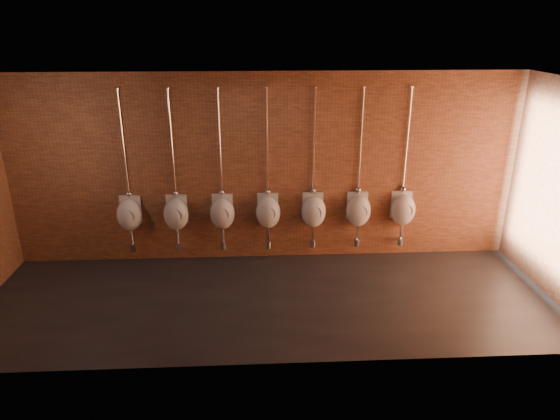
# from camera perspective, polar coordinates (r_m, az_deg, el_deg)

# --- Properties ---
(ground) EXTENTS (8.50, 8.50, 0.00)m
(ground) POSITION_cam_1_polar(r_m,az_deg,el_deg) (7.64, -1.17, -10.20)
(ground) COLOR black
(ground) RESTS_ON ground
(room_shell) EXTENTS (8.54, 3.04, 3.22)m
(room_shell) POSITION_cam_1_polar(r_m,az_deg,el_deg) (6.82, -1.30, 4.43)
(room_shell) COLOR black
(room_shell) RESTS_ON ground
(urinal_0) EXTENTS (0.46, 0.41, 2.72)m
(urinal_0) POSITION_cam_1_polar(r_m,az_deg,el_deg) (8.71, -16.83, -0.47)
(urinal_0) COLOR silver
(urinal_0) RESTS_ON ground
(urinal_1) EXTENTS (0.46, 0.41, 2.72)m
(urinal_1) POSITION_cam_1_polar(r_m,az_deg,el_deg) (8.56, -11.79, -0.38)
(urinal_1) COLOR silver
(urinal_1) RESTS_ON ground
(urinal_2) EXTENTS (0.46, 0.41, 2.72)m
(urinal_2) POSITION_cam_1_polar(r_m,az_deg,el_deg) (8.47, -6.61, -0.29)
(urinal_2) COLOR silver
(urinal_2) RESTS_ON ground
(urinal_3) EXTENTS (0.46, 0.41, 2.72)m
(urinal_3) POSITION_cam_1_polar(r_m,az_deg,el_deg) (8.46, -1.37, -0.19)
(urinal_3) COLOR silver
(urinal_3) RESTS_ON ground
(urinal_4) EXTENTS (0.46, 0.41, 2.72)m
(urinal_4) POSITION_cam_1_polar(r_m,az_deg,el_deg) (8.51, 3.84, -0.09)
(urinal_4) COLOR silver
(urinal_4) RESTS_ON ground
(urinal_5) EXTENTS (0.46, 0.41, 2.72)m
(urinal_5) POSITION_cam_1_polar(r_m,az_deg,el_deg) (8.64, 8.95, 0.01)
(urinal_5) COLOR silver
(urinal_5) RESTS_ON ground
(urinal_6) EXTENTS (0.46, 0.41, 2.72)m
(urinal_6) POSITION_cam_1_polar(r_m,az_deg,el_deg) (8.83, 13.88, 0.11)
(urinal_6) COLOR silver
(urinal_6) RESTS_ON ground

